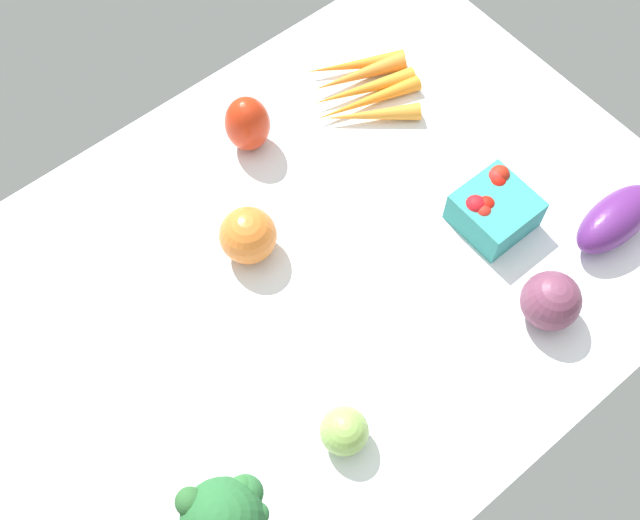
{
  "coord_description": "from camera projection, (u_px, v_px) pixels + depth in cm",
  "views": [
    {
      "loc": [
        -32.63,
        -39.86,
        100.57
      ],
      "look_at": [
        0.0,
        0.0,
        4.0
      ],
      "focal_mm": 44.63,
      "sensor_mm": 36.0,
      "label": 1
    }
  ],
  "objects": [
    {
      "name": "red_onion_near_basket",
      "position": [
        551.0,
        301.0,
        1.04
      ],
      "size": [
        8.0,
        8.0,
        8.0
      ],
      "primitive_type": "sphere",
      "color": "#713852",
      "rests_on": "tablecloth"
    },
    {
      "name": "carrot_bunch",
      "position": [
        363.0,
        88.0,
        1.25
      ],
      "size": [
        19.88,
        19.67,
        2.97
      ],
      "color": "orange",
      "rests_on": "tablecloth"
    },
    {
      "name": "eggplant",
      "position": [
        616.0,
        219.0,
        1.11
      ],
      "size": [
        14.53,
        6.86,
        6.67
      ],
      "primitive_type": "ellipsoid",
      "rotation": [
        0.0,
        0.0,
        3.15
      ],
      "color": "#5B2473",
      "rests_on": "tablecloth"
    },
    {
      "name": "broccoli_head",
      "position": [
        225.0,
        517.0,
        0.88
      ],
      "size": [
        10.61,
        9.84,
        12.46
      ],
      "color": "#9FC973",
      "rests_on": "tablecloth"
    },
    {
      "name": "heirloom_tomato_orange",
      "position": [
        248.0,
        235.0,
        1.09
      ],
      "size": [
        8.03,
        8.03,
        8.03
      ],
      "primitive_type": "sphere",
      "color": "orange",
      "rests_on": "tablecloth"
    },
    {
      "name": "bell_pepper_red",
      "position": [
        247.0,
        124.0,
        1.17
      ],
      "size": [
        7.03,
        7.03,
        9.53
      ],
      "primitive_type": "ellipsoid",
      "rotation": [
        0.0,
        0.0,
        3.1
      ],
      "color": "red",
      "rests_on": "tablecloth"
    },
    {
      "name": "tablecloth",
      "position": [
        320.0,
        270.0,
        1.12
      ],
      "size": [
        104.0,
        76.0,
        2.0
      ],
      "primitive_type": "cube",
      "color": "white",
      "rests_on": "ground"
    },
    {
      "name": "berry_basket",
      "position": [
        493.0,
        208.0,
        1.12
      ],
      "size": [
        9.95,
        9.95,
        6.65
      ],
      "color": "teal",
      "rests_on": "tablecloth"
    },
    {
      "name": "heirloom_tomato_green",
      "position": [
        344.0,
        431.0,
        0.97
      ],
      "size": [
        6.12,
        6.12,
        6.12
      ],
      "primitive_type": "sphere",
      "color": "#8DB756",
      "rests_on": "tablecloth"
    }
  ]
}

